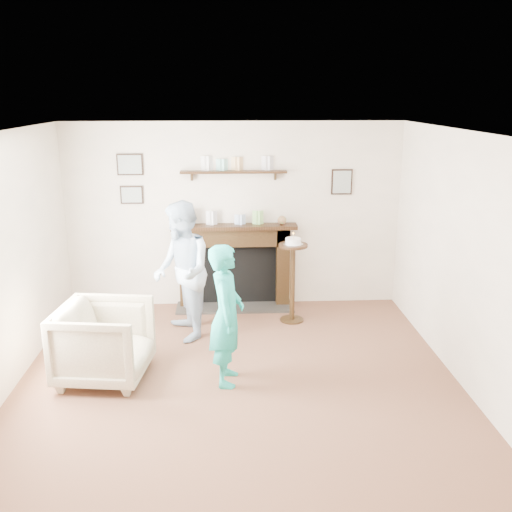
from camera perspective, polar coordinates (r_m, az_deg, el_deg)
The scene contains 6 objects.
ground at distance 5.80m, azimuth -1.72°, elevation -13.38°, with size 5.00×5.00×0.00m, color brown.
room_shell at distance 5.88m, azimuth -2.02°, elevation 3.99°, with size 4.54×5.02×2.52m.
armchair at distance 6.24m, azimuth -14.67°, elevation -11.69°, with size 0.86×0.88×0.80m, color #BCAE8B.
man at distance 7.04m, azimuth -7.18°, elevation -7.99°, with size 0.81×0.63×1.66m, color silver.
woman at distance 6.00m, azimuth -2.87°, elevation -12.34°, with size 0.53×0.35×1.45m, color teal.
pedestal_table at distance 7.23m, azimuth 3.69°, elevation -1.13°, with size 0.37×0.37×1.18m.
Camera 1 is at (-0.09, -5.06, 2.84)m, focal length 40.00 mm.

